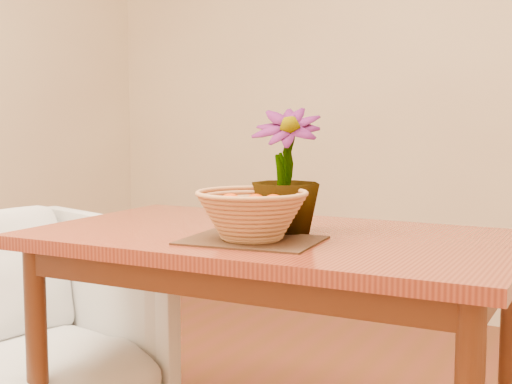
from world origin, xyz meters
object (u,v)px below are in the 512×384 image
at_px(potted_plant, 285,171).
at_px(armchair, 13,319).
at_px(wicker_basket, 252,217).
at_px(table, 274,263).

xyz_separation_m(potted_plant, armchair, (-0.92, -0.17, -0.52)).
distance_m(wicker_basket, armchair, 0.99).
relative_size(table, armchair, 1.69).
height_order(table, wicker_basket, wicker_basket).
bearing_deg(wicker_basket, table, 93.00).
bearing_deg(armchair, wicker_basket, -72.47).
relative_size(wicker_basket, armchair, 0.37).
bearing_deg(potted_plant, armchair, 174.56).
distance_m(table, armchair, 0.94).
bearing_deg(armchair, table, -62.81).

